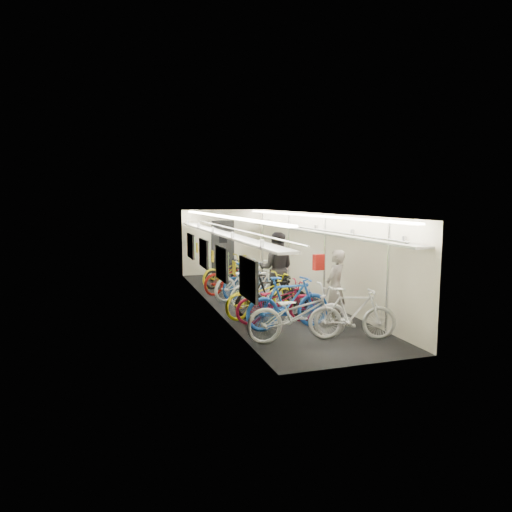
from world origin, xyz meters
TOP-DOWN VIEW (x-y plane):
  - train_car_shell at (-0.36, 0.71)m, footprint 10.00×10.00m
  - bicycle_0 at (-0.51, -3.44)m, footprint 2.11×0.77m
  - bicycle_1 at (-0.40, -2.62)m, footprint 1.94×0.61m
  - bicycle_2 at (-0.48, -2.10)m, footprint 1.90×0.77m
  - bicycle_3 at (-0.42, -1.67)m, footprint 1.81×0.71m
  - bicycle_4 at (-0.61, -1.46)m, footprint 2.07×1.17m
  - bicycle_5 at (-0.40, -0.50)m, footprint 1.71×0.89m
  - bicycle_6 at (-0.44, 0.57)m, footprint 2.16×1.46m
  - bicycle_7 at (-0.34, 0.62)m, footprint 1.78×1.12m
  - bicycle_8 at (-0.57, 1.47)m, footprint 2.05×1.30m
  - bicycle_9 at (-0.55, 2.27)m, footprint 1.62×0.82m
  - bicycle_10 at (-0.46, 2.45)m, footprint 2.03×1.39m
  - bicycle_11 at (0.54, -3.70)m, footprint 1.81×1.00m
  - passenger_near at (0.78, -2.51)m, footprint 0.72×0.68m
  - passenger_mid at (0.17, -0.36)m, footprint 1.14×1.03m
  - backpack at (0.75, -1.68)m, footprint 0.28×0.18m

SIDE VIEW (x-z plane):
  - bicycle_9 at x=-0.55m, z-range 0.00..0.94m
  - bicycle_2 at x=-0.48m, z-range 0.00..0.98m
  - bicycle_5 at x=-0.40m, z-range 0.00..0.99m
  - bicycle_10 at x=-0.46m, z-range 0.00..1.01m
  - bicycle_8 at x=-0.57m, z-range 0.00..1.02m
  - bicycle_4 at x=-0.61m, z-range 0.00..1.03m
  - bicycle_7 at x=-0.34m, z-range 0.00..1.04m
  - bicycle_11 at x=0.54m, z-range 0.00..1.05m
  - bicycle_3 at x=-0.42m, z-range 0.00..1.06m
  - bicycle_6 at x=-0.44m, z-range 0.00..1.08m
  - bicycle_0 at x=-0.51m, z-range 0.00..1.10m
  - bicycle_1 at x=-0.40m, z-range 0.00..1.16m
  - passenger_near at x=0.78m, z-range 0.00..1.66m
  - passenger_mid at x=0.17m, z-range 0.00..1.92m
  - backpack at x=0.75m, z-range 1.09..1.47m
  - train_car_shell at x=-0.36m, z-range -3.34..6.66m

